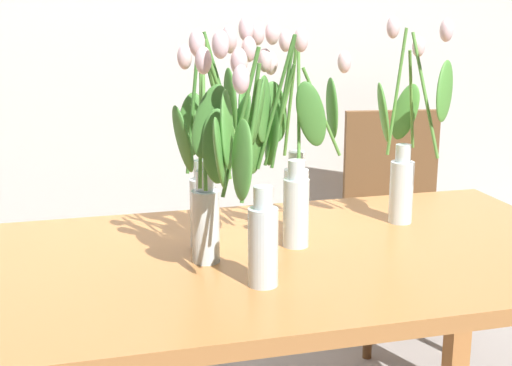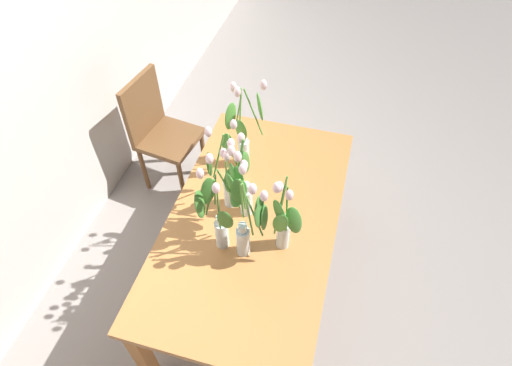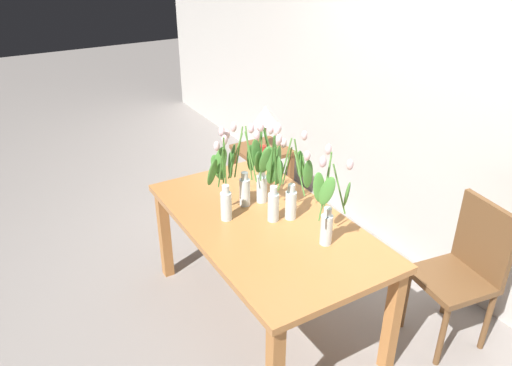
{
  "view_description": "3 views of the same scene",
  "coord_description": "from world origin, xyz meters",
  "px_view_note": "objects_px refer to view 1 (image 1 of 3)",
  "views": [
    {
      "loc": [
        -0.53,
        -1.63,
        1.35
      ],
      "look_at": [
        -0.1,
        -0.01,
        0.93
      ],
      "focal_mm": 49.55,
      "sensor_mm": 36.0,
      "label": 1
    },
    {
      "loc": [
        -1.32,
        -0.38,
        2.57
      ],
      "look_at": [
        0.04,
        -0.0,
        0.97
      ],
      "focal_mm": 29.33,
      "sensor_mm": 36.0,
      "label": 2
    },
    {
      "loc": [
        2.16,
        -1.34,
        2.31
      ],
      "look_at": [
        -0.05,
        -0.03,
        0.98
      ],
      "focal_mm": 34.59,
      "sensor_mm": 36.0,
      "label": 3
    }
  ],
  "objects_px": {
    "tulip_vase_4": "(214,167)",
    "tulip_vase_5": "(406,148)",
    "dining_table": "(292,285)",
    "tulip_vase_1": "(297,152)",
    "tulip_vase_0": "(250,197)",
    "tulip_vase_3": "(282,165)",
    "dining_chair": "(396,211)",
    "tulip_vase_2": "(207,159)"
  },
  "relations": [
    {
      "from": "tulip_vase_4",
      "to": "tulip_vase_2",
      "type": "bearing_deg",
      "value": 85.91
    },
    {
      "from": "tulip_vase_5",
      "to": "tulip_vase_3",
      "type": "bearing_deg",
      "value": -165.37
    },
    {
      "from": "tulip_vase_2",
      "to": "tulip_vase_4",
      "type": "bearing_deg",
      "value": -94.09
    },
    {
      "from": "tulip_vase_3",
      "to": "tulip_vase_5",
      "type": "height_order",
      "value": "tulip_vase_5"
    },
    {
      "from": "tulip_vase_0",
      "to": "tulip_vase_2",
      "type": "xyz_separation_m",
      "value": [
        -0.03,
        0.31,
        0.02
      ]
    },
    {
      "from": "dining_table",
      "to": "tulip_vase_0",
      "type": "distance_m",
      "value": 0.39
    },
    {
      "from": "tulip_vase_4",
      "to": "dining_chair",
      "type": "bearing_deg",
      "value": 45.04
    },
    {
      "from": "tulip_vase_4",
      "to": "dining_chair",
      "type": "relative_size",
      "value": 0.61
    },
    {
      "from": "tulip_vase_5",
      "to": "dining_chair",
      "type": "distance_m",
      "value": 0.96
    },
    {
      "from": "tulip_vase_5",
      "to": "dining_chair",
      "type": "relative_size",
      "value": 0.63
    },
    {
      "from": "tulip_vase_3",
      "to": "tulip_vase_4",
      "type": "xyz_separation_m",
      "value": [
        -0.19,
        -0.08,
        0.03
      ]
    },
    {
      "from": "tulip_vase_5",
      "to": "dining_chair",
      "type": "height_order",
      "value": "tulip_vase_5"
    },
    {
      "from": "tulip_vase_0",
      "to": "tulip_vase_1",
      "type": "relative_size",
      "value": 1.01
    },
    {
      "from": "tulip_vase_1",
      "to": "tulip_vase_4",
      "type": "relative_size",
      "value": 0.98
    },
    {
      "from": "tulip_vase_3",
      "to": "tulip_vase_5",
      "type": "bearing_deg",
      "value": 14.63
    },
    {
      "from": "tulip_vase_2",
      "to": "tulip_vase_4",
      "type": "distance_m",
      "value": 0.14
    },
    {
      "from": "tulip_vase_2",
      "to": "dining_chair",
      "type": "bearing_deg",
      "value": 40.88
    },
    {
      "from": "tulip_vase_1",
      "to": "tulip_vase_3",
      "type": "distance_m",
      "value": 0.11
    },
    {
      "from": "dining_table",
      "to": "tulip_vase_0",
      "type": "bearing_deg",
      "value": -129.98
    },
    {
      "from": "tulip_vase_2",
      "to": "tulip_vase_4",
      "type": "height_order",
      "value": "tulip_vase_2"
    },
    {
      "from": "tulip_vase_0",
      "to": "tulip_vase_3",
      "type": "bearing_deg",
      "value": 59.5
    },
    {
      "from": "dining_table",
      "to": "tulip_vase_5",
      "type": "xyz_separation_m",
      "value": [
        0.39,
        0.16,
        0.31
      ]
    },
    {
      "from": "dining_table",
      "to": "tulip_vase_1",
      "type": "xyz_separation_m",
      "value": [
        0.06,
        0.15,
        0.32
      ]
    },
    {
      "from": "tulip_vase_3",
      "to": "tulip_vase_2",
      "type": "bearing_deg",
      "value": 163.19
    },
    {
      "from": "dining_table",
      "to": "dining_chair",
      "type": "bearing_deg",
      "value": 51.23
    },
    {
      "from": "dining_table",
      "to": "tulip_vase_4",
      "type": "distance_m",
      "value": 0.39
    },
    {
      "from": "tulip_vase_2",
      "to": "tulip_vase_4",
      "type": "xyz_separation_m",
      "value": [
        -0.01,
        -0.14,
        0.01
      ]
    },
    {
      "from": "tulip_vase_3",
      "to": "tulip_vase_4",
      "type": "relative_size",
      "value": 1.01
    },
    {
      "from": "tulip_vase_0",
      "to": "tulip_vase_3",
      "type": "height_order",
      "value": "tulip_vase_3"
    },
    {
      "from": "dining_chair",
      "to": "tulip_vase_4",
      "type": "bearing_deg",
      "value": -134.96
    },
    {
      "from": "tulip_vase_1",
      "to": "dining_chair",
      "type": "height_order",
      "value": "tulip_vase_1"
    },
    {
      "from": "tulip_vase_4",
      "to": "tulip_vase_5",
      "type": "bearing_deg",
      "value": 17.54
    },
    {
      "from": "tulip_vase_2",
      "to": "tulip_vase_4",
      "type": "relative_size",
      "value": 1.03
    },
    {
      "from": "tulip_vase_4",
      "to": "tulip_vase_5",
      "type": "xyz_separation_m",
      "value": [
        0.59,
        0.19,
        -0.02
      ]
    },
    {
      "from": "dining_table",
      "to": "tulip_vase_2",
      "type": "height_order",
      "value": "tulip_vase_2"
    },
    {
      "from": "tulip_vase_0",
      "to": "dining_table",
      "type": "bearing_deg",
      "value": 50.02
    },
    {
      "from": "tulip_vase_1",
      "to": "tulip_vase_4",
      "type": "distance_m",
      "value": 0.31
    },
    {
      "from": "tulip_vase_3",
      "to": "tulip_vase_4",
      "type": "bearing_deg",
      "value": -156.74
    },
    {
      "from": "tulip_vase_3",
      "to": "tulip_vase_4",
      "type": "distance_m",
      "value": 0.21
    },
    {
      "from": "tulip_vase_4",
      "to": "dining_chair",
      "type": "distance_m",
      "value": 1.43
    },
    {
      "from": "tulip_vase_0",
      "to": "tulip_vase_5",
      "type": "distance_m",
      "value": 0.66
    },
    {
      "from": "tulip_vase_0",
      "to": "tulip_vase_3",
      "type": "xyz_separation_m",
      "value": [
        0.15,
        0.25,
        0.01
      ]
    }
  ]
}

